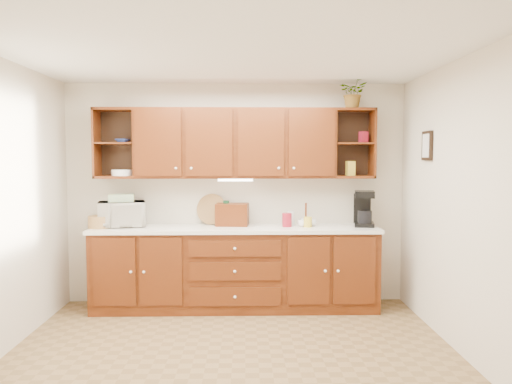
{
  "coord_description": "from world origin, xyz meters",
  "views": [
    {
      "loc": [
        0.11,
        -4.19,
        1.73
      ],
      "look_at": [
        0.23,
        1.15,
        1.36
      ],
      "focal_mm": 35.0,
      "sensor_mm": 36.0,
      "label": 1
    }
  ],
  "objects_px": {
    "microwave": "(122,214)",
    "bread_box": "(232,215)",
    "coffee_maker": "(364,209)",
    "potted_plant": "(354,93)"
  },
  "relations": [
    {
      "from": "microwave",
      "to": "coffee_maker",
      "type": "height_order",
      "value": "coffee_maker"
    },
    {
      "from": "microwave",
      "to": "bread_box",
      "type": "xyz_separation_m",
      "value": [
        1.26,
        0.04,
        -0.01
      ]
    },
    {
      "from": "microwave",
      "to": "coffee_maker",
      "type": "bearing_deg",
      "value": -13.93
    },
    {
      "from": "bread_box",
      "to": "potted_plant",
      "type": "xyz_separation_m",
      "value": [
        1.39,
        -0.04,
        1.39
      ]
    },
    {
      "from": "bread_box",
      "to": "coffee_maker",
      "type": "relative_size",
      "value": 0.91
    },
    {
      "from": "microwave",
      "to": "bread_box",
      "type": "height_order",
      "value": "microwave"
    },
    {
      "from": "microwave",
      "to": "bread_box",
      "type": "bearing_deg",
      "value": -11.75
    },
    {
      "from": "coffee_maker",
      "to": "potted_plant",
      "type": "height_order",
      "value": "potted_plant"
    },
    {
      "from": "microwave",
      "to": "potted_plant",
      "type": "bearing_deg",
      "value": -13.52
    },
    {
      "from": "potted_plant",
      "to": "bread_box",
      "type": "bearing_deg",
      "value": 178.47
    }
  ]
}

